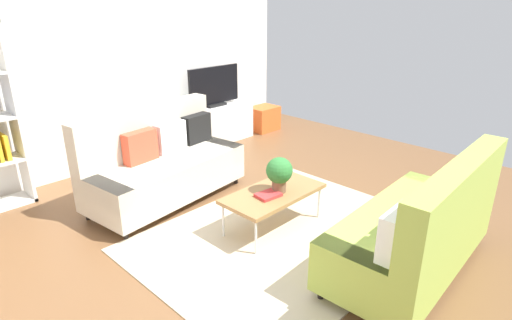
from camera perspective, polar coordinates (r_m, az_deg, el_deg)
The scene contains 14 objects.
ground_plane at distance 4.49m, azimuth -0.77°, elevation -9.40°, with size 7.68×7.68×0.00m, color brown.
wall_far at distance 6.23m, azimuth -19.87°, elevation 12.25°, with size 6.40×0.12×2.90m, color white.
area_rug at distance 4.38m, azimuth 3.86°, elevation -10.22°, with size 2.90×2.20×0.01m, color beige.
couch_beige at distance 5.09m, azimuth -12.67°, elevation -0.49°, with size 1.99×1.06×1.10m.
couch_green at distance 3.89m, azimuth 21.40°, elevation -8.70°, with size 1.93×0.92×1.10m.
coffee_table at distance 4.35m, azimuth 2.40°, elevation -4.67°, with size 1.10×0.56×0.42m.
tv_console at distance 7.06m, azimuth -5.67°, elevation 4.91°, with size 1.40×0.44×0.64m, color silver.
tv at distance 6.90m, azimuth -5.75°, elevation 9.92°, with size 1.00×0.20×0.64m.
storage_trunk at distance 7.75m, azimuth 1.06°, elevation 5.71°, with size 0.52×0.40×0.44m, color orange.
potted_plant at distance 4.25m, azimuth 3.21°, elevation -1.69°, with size 0.27×0.27×0.37m.
table_book_0 at distance 4.22m, azimuth 1.69°, elevation -4.81°, with size 0.24×0.18×0.03m, color red.
vase_0 at distance 6.65m, azimuth -9.90°, elevation 7.24°, with size 0.09×0.09×0.16m, color silver.
vase_1 at distance 6.73m, azimuth -8.91°, elevation 7.52°, with size 0.09×0.09×0.17m, color #33B29E.
bottle_0 at distance 6.75m, azimuth -7.46°, elevation 7.72°, with size 0.05×0.05×0.19m, color purple.
Camera 1 is at (-2.74, -2.74, 2.29)m, focal length 29.21 mm.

